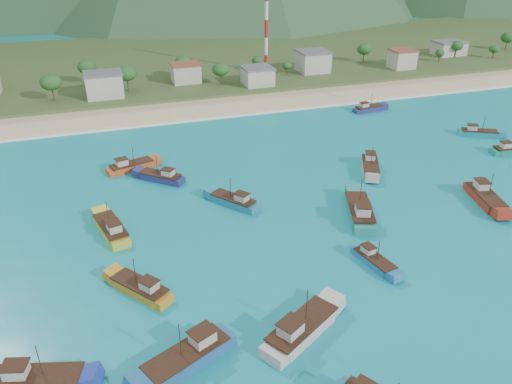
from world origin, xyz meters
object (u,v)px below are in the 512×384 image
object	(u,v)px
boat_9	(188,357)
boat_21	(112,230)
boat_4	(141,289)
boat_15	(234,202)
boat_10	(360,212)
boat_13	(370,167)
boat_25	(37,381)
boat_18	(479,133)
boat_3	(511,150)
boat_22	(485,198)
boat_11	(161,178)
boat_17	(374,261)
boat_2	(369,109)
boat_20	(131,167)
boat_27	(301,330)
radio_tower	(266,20)

from	to	relation	value
boat_9	boat_21	xyz separation A→B (m)	(-6.67, 32.83, -0.11)
boat_4	boat_15	distance (m)	28.91
boat_10	boat_13	distance (m)	21.14
boat_25	boat_18	bearing A→B (deg)	131.51
boat_3	boat_22	size ratio (longest dim) A/B	0.83
boat_4	boat_11	bearing A→B (deg)	39.76
boat_17	boat_25	bearing A→B (deg)	-0.92
boat_2	boat_20	xyz separation A→B (m)	(-69.73, -19.21, 0.09)
boat_17	boat_20	distance (m)	57.54
boat_20	boat_18	bearing A→B (deg)	68.96
boat_27	boat_17	bearing A→B (deg)	92.14
boat_13	boat_27	world-z (taller)	boat_27
boat_2	boat_3	distance (m)	41.27
boat_17	boat_9	bearing A→B (deg)	7.88
boat_17	boat_18	distance (m)	67.39
radio_tower	boat_18	size ratio (longest dim) A/B	3.64
radio_tower	boat_20	bearing A→B (deg)	-129.61
boat_3	boat_9	size ratio (longest dim) A/B	0.81
boat_10	boat_18	size ratio (longest dim) A/B	1.37
boat_10	boat_21	size ratio (longest dim) A/B	1.16
boat_17	boat_4	bearing A→B (deg)	-17.98
boat_4	boat_9	size ratio (longest dim) A/B	0.80
boat_15	boat_21	size ratio (longest dim) A/B	0.86
radio_tower	boat_11	distance (m)	90.28
boat_3	boat_20	world-z (taller)	boat_20
boat_20	boat_13	bearing A→B (deg)	55.11
boat_3	boat_11	bearing A→B (deg)	-90.93
boat_2	boat_18	xyz separation A→B (m)	(16.56, -26.35, 0.02)
boat_2	boat_20	size ratio (longest dim) A/B	0.90
boat_3	boat_20	size ratio (longest dim) A/B	0.94
boat_3	boat_10	size ratio (longest dim) A/B	0.75
boat_2	boat_25	size ratio (longest dim) A/B	0.84
boat_3	boat_11	size ratio (longest dim) A/B	1.08
boat_2	boat_22	size ratio (longest dim) A/B	0.80
boat_2	boat_11	bearing A→B (deg)	-73.91
boat_4	boat_22	size ratio (longest dim) A/B	0.82
boat_3	boat_15	world-z (taller)	boat_15
radio_tower	boat_3	distance (m)	92.28
boat_4	boat_27	distance (m)	23.94
boat_3	boat_25	size ratio (longest dim) A/B	0.88
boat_10	boat_27	bearing A→B (deg)	-111.58
radio_tower	boat_22	bearing A→B (deg)	-85.29
boat_15	boat_20	size ratio (longest dim) A/B	0.93
boat_17	boat_20	size ratio (longest dim) A/B	0.82
boat_17	boat_21	xyz separation A→B (m)	(-38.28, 22.06, 0.29)
boat_2	boat_17	size ratio (longest dim) A/B	1.10
boat_11	boat_22	bearing A→B (deg)	-75.24
boat_9	boat_3	bearing A→B (deg)	-89.48
boat_4	boat_25	world-z (taller)	boat_25
boat_22	boat_4	bearing A→B (deg)	20.45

